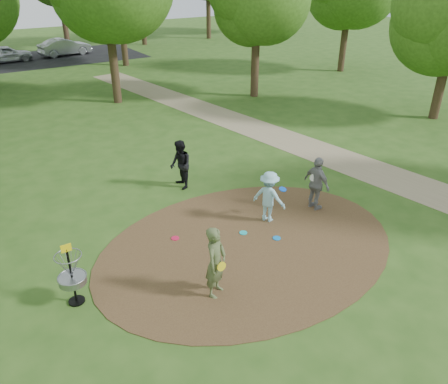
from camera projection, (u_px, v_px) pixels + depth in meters
ground at (248, 246)px, 11.70m from camera, size 100.00×100.00×0.00m
dirt_clearing at (248, 245)px, 11.69m from camera, size 8.40×8.40×0.02m
footpath at (358, 166)px, 16.30m from camera, size 7.55×39.89×0.01m
parking_lot at (51, 58)px, 35.00m from camera, size 14.00×8.00×0.01m
player_observer_with_disc at (216, 262)px, 9.61m from camera, size 0.76×0.71×1.75m
player_throwing_with_disc at (269, 197)px, 12.51m from camera, size 1.08×1.15×1.55m
player_walking_with_disc at (181, 165)px, 14.38m from camera, size 0.72×0.88×1.66m
player_waiting_with_disc at (317, 184)px, 13.09m from camera, size 0.48×1.00×1.70m
disc_ground_cyan at (243, 233)px, 12.21m from camera, size 0.22×0.22×0.02m
disc_ground_blue at (277, 238)px, 11.97m from camera, size 0.22×0.22×0.02m
disc_ground_red at (175, 238)px, 11.97m from camera, size 0.22×0.22×0.02m
car_left at (6, 54)px, 33.12m from camera, size 3.85×1.83×1.27m
car_right at (65, 47)px, 35.60m from camera, size 4.26×1.99×1.35m
disc_ground_orange at (213, 276)px, 10.50m from camera, size 0.22×0.22×0.02m
disc_golf_basket at (71, 270)px, 9.36m from camera, size 0.63×0.63×1.54m
tree_ring at (134, 7)px, 16.95m from camera, size 37.30×45.88×9.44m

